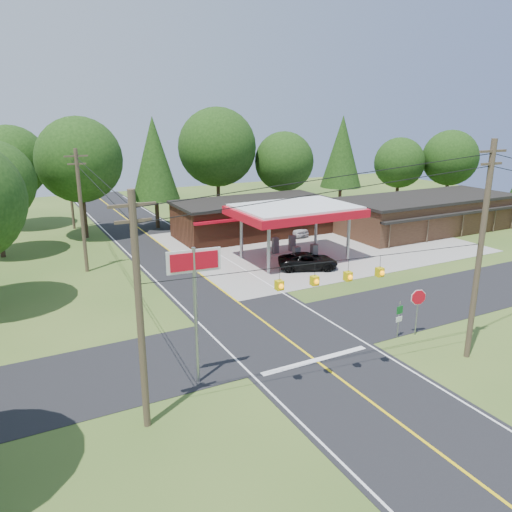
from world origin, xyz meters
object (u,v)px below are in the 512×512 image
suv_car (308,261)px  big_stop_sign (195,284)px  octagonal_stop_sign (418,301)px  sedan_car (290,228)px  gas_canopy (295,212)px

suv_car → big_stop_sign: bearing=153.8°
big_stop_sign → octagonal_stop_sign: big_stop_sign is taller
sedan_car → big_stop_sign: (-19.82, -23.76, 4.32)m
gas_canopy → sedan_car: (4.49, 8.00, -3.50)m
gas_canopy → suv_car: size_ratio=2.14×
sedan_car → big_stop_sign: bearing=-139.7°
gas_canopy → suv_car: gas_canopy is taller
suv_car → sedan_car: size_ratio=1.11×
gas_canopy → big_stop_sign: 22.00m
gas_canopy → suv_car: (-0.50, -3.00, -3.58)m
sedan_car → big_stop_sign: size_ratio=0.66×
suv_car → octagonal_stop_sign: 13.88m
gas_canopy → octagonal_stop_sign: size_ratio=3.68×
gas_canopy → big_stop_sign: bearing=-134.2°
suv_car → octagonal_stop_sign: size_ratio=1.72×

